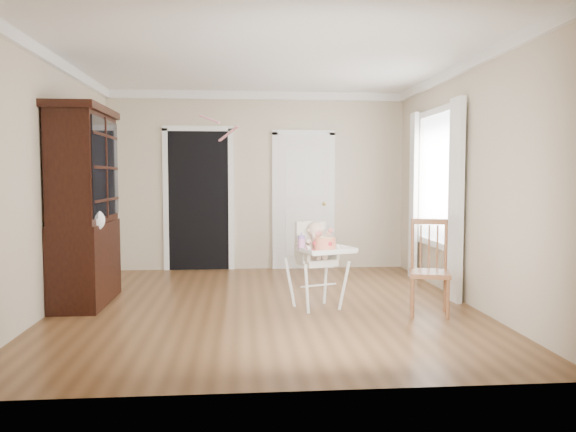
{
  "coord_description": "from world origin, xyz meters",
  "views": [
    {
      "loc": [
        -0.26,
        -6.1,
        1.41
      ],
      "look_at": [
        0.23,
        -0.28,
        1.01
      ],
      "focal_mm": 35.0,
      "sensor_mm": 36.0,
      "label": 1
    }
  ],
  "objects": [
    {
      "name": "dining_chair",
      "position": [
        1.67,
        -0.53,
        0.45
      ],
      "size": [
        0.49,
        0.49,
        0.98
      ],
      "rotation": [
        0.0,
        0.0,
        -0.27
      ],
      "color": "brown",
      "rests_on": "floor"
    },
    {
      "name": "high_chair",
      "position": [
        0.55,
        -0.18,
        0.59
      ],
      "size": [
        0.73,
        0.81,
        0.95
      ],
      "rotation": [
        0.0,
        0.0,
        0.36
      ],
      "color": "white",
      "rests_on": "floor"
    },
    {
      "name": "sippy_cup",
      "position": [
        0.36,
        -0.35,
        0.74
      ],
      "size": [
        0.08,
        0.08,
        0.19
      ],
      "rotation": [
        0.0,
        0.0,
        0.36
      ],
      "color": "#CE7EB7",
      "rests_on": "high_chair"
    },
    {
      "name": "cake",
      "position": [
        0.6,
        -0.41,
        0.73
      ],
      "size": [
        0.28,
        0.28,
        0.13
      ],
      "color": "silver",
      "rests_on": "high_chair"
    },
    {
      "name": "doorway",
      "position": [
        -0.9,
        2.48,
        1.11
      ],
      "size": [
        1.06,
        0.05,
        2.22
      ],
      "color": "black",
      "rests_on": "wall_back"
    },
    {
      "name": "floor",
      "position": [
        0.0,
        0.0,
        0.0
      ],
      "size": [
        5.0,
        5.0,
        0.0
      ],
      "primitive_type": "plane",
      "color": "brown",
      "rests_on": "ground"
    },
    {
      "name": "baby",
      "position": [
        0.54,
        -0.16,
        0.72
      ],
      "size": [
        0.31,
        0.23,
        0.41
      ],
      "rotation": [
        0.0,
        0.0,
        0.36
      ],
      "color": "beige",
      "rests_on": "high_chair"
    },
    {
      "name": "wall_back",
      "position": [
        0.0,
        2.5,
        1.35
      ],
      "size": [
        4.5,
        0.0,
        4.5
      ],
      "primitive_type": "plane",
      "rotation": [
        1.57,
        0.0,
        0.0
      ],
      "color": "#C4B399",
      "rests_on": "floor"
    },
    {
      "name": "wall_left",
      "position": [
        -2.25,
        0.0,
        1.35
      ],
      "size": [
        0.0,
        5.0,
        5.0
      ],
      "primitive_type": "plane",
      "rotation": [
        1.57,
        0.0,
        1.57
      ],
      "color": "#C4B399",
      "rests_on": "floor"
    },
    {
      "name": "window_right",
      "position": [
        2.18,
        0.8,
        1.29
      ],
      "size": [
        0.13,
        1.84,
        2.3
      ],
      "color": "white",
      "rests_on": "wall_right"
    },
    {
      "name": "crown_molding",
      "position": [
        0.0,
        0.0,
        2.64
      ],
      "size": [
        4.5,
        5.0,
        0.12
      ],
      "primitive_type": null,
      "color": "white",
      "rests_on": "ceiling"
    },
    {
      "name": "ceiling",
      "position": [
        0.0,
        0.0,
        2.7
      ],
      "size": [
        5.0,
        5.0,
        0.0
      ],
      "primitive_type": "plane",
      "rotation": [
        3.14,
        0.0,
        0.0
      ],
      "color": "white",
      "rests_on": "wall_back"
    },
    {
      "name": "china_cabinet",
      "position": [
        -1.99,
        0.27,
        1.09
      ],
      "size": [
        0.58,
        1.29,
        2.18
      ],
      "color": "black",
      "rests_on": "floor"
    },
    {
      "name": "wall_right",
      "position": [
        2.25,
        0.0,
        1.35
      ],
      "size": [
        0.0,
        5.0,
        5.0
      ],
      "primitive_type": "plane",
      "rotation": [
        1.57,
        0.0,
        -1.57
      ],
      "color": "#C4B399",
      "rests_on": "floor"
    },
    {
      "name": "streamer",
      "position": [
        -0.66,
        1.21,
        2.15
      ],
      "size": [
        0.3,
        0.42,
        0.15
      ],
      "primitive_type": null,
      "rotation": [
        0.26,
        0.0,
        0.6
      ],
      "color": "pink",
      "rests_on": "ceiling"
    },
    {
      "name": "closet_door",
      "position": [
        0.7,
        2.48,
        1.02
      ],
      "size": [
        0.96,
        0.09,
        2.13
      ],
      "color": "white",
      "rests_on": "wall_back"
    }
  ]
}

